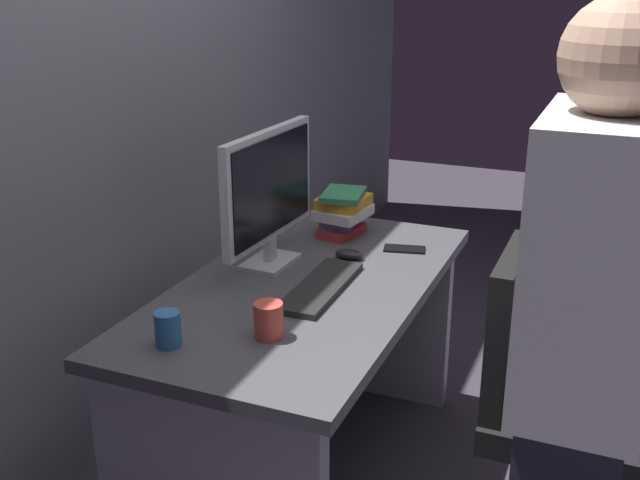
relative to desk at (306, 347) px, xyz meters
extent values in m
plane|color=#3D3842|center=(0.00, 0.00, -0.50)|extent=(9.00, 9.00, 0.00)
cube|color=gray|center=(0.00, 0.79, 1.00)|extent=(6.40, 0.10, 3.00)
cube|color=#4C4C51|center=(0.00, 0.00, 0.21)|extent=(1.39, 0.74, 0.04)
cube|color=#B2B2B7|center=(0.64, 0.00, -0.16)|extent=(0.06, 0.66, 0.69)
cube|color=black|center=(-0.04, -0.83, -0.04)|extent=(0.44, 0.44, 0.08)
cube|color=black|center=(-0.04, -0.64, 0.22)|extent=(0.40, 0.06, 0.44)
cube|color=silver|center=(-0.57, -0.86, 0.64)|extent=(0.40, 0.24, 0.58)
sphere|color=tan|center=(-0.57, -0.86, 1.03)|extent=(0.22, 0.22, 0.22)
cube|color=silver|center=(0.10, 0.17, 0.24)|extent=(0.21, 0.15, 0.02)
cube|color=silver|center=(0.10, 0.17, 0.28)|extent=(0.04, 0.03, 0.08)
cube|color=silver|center=(0.10, 0.17, 0.50)|extent=(0.54, 0.05, 0.36)
cube|color=black|center=(0.10, 0.16, 0.50)|extent=(0.50, 0.03, 0.32)
cube|color=#262626|center=(-0.04, -0.07, 0.24)|extent=(0.43, 0.14, 0.02)
ellipsoid|color=black|center=(0.25, -0.05, 0.25)|extent=(0.06, 0.10, 0.03)
cylinder|color=#D84C3F|center=(-0.38, -0.06, 0.28)|extent=(0.08, 0.08, 0.10)
cylinder|color=#3372B2|center=(-0.53, 0.16, 0.28)|extent=(0.07, 0.07, 0.10)
cube|color=red|center=(0.47, 0.06, 0.24)|extent=(0.20, 0.15, 0.03)
cube|color=#594C72|center=(0.47, 0.07, 0.28)|extent=(0.17, 0.12, 0.04)
cube|color=white|center=(0.47, 0.05, 0.32)|extent=(0.22, 0.18, 0.04)
cube|color=gold|center=(0.48, 0.06, 0.35)|extent=(0.19, 0.17, 0.04)
cube|color=#338C59|center=(0.47, 0.06, 0.38)|extent=(0.22, 0.17, 0.02)
cube|color=black|center=(0.40, -0.20, 0.23)|extent=(0.10, 0.16, 0.01)
camera|label=1|loc=(-2.04, -0.90, 1.18)|focal=42.98mm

